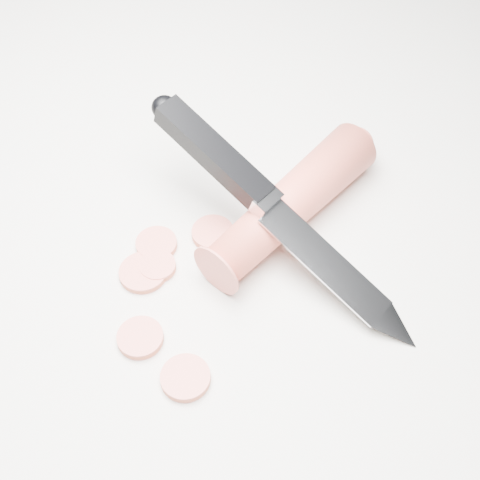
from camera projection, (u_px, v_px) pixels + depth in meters
The scene contains 9 objects.
ground at pixel (219, 238), 0.56m from camera, with size 2.40×2.40×0.00m, color silver.
carrot at pixel (291, 204), 0.55m from camera, with size 0.04×0.04×0.18m, color #DA4C3B.
carrot_slice_0 at pixel (213, 233), 0.56m from camera, with size 0.04×0.04×0.01m, color #D95F50.
carrot_slice_1 at pixel (185, 378), 0.48m from camera, with size 0.04×0.04×0.01m, color #D95F50.
carrot_slice_2 at pixel (156, 244), 0.55m from camera, with size 0.03×0.03×0.01m, color #D95F50.
carrot_slice_3 at pixel (143, 273), 0.53m from camera, with size 0.04×0.04×0.01m, color #D95F50.
carrot_slice_4 at pixel (158, 266), 0.53m from camera, with size 0.03×0.03×0.01m, color #D95F50.
carrot_slice_5 at pixel (140, 338), 0.50m from camera, with size 0.03×0.03×0.01m, color #D95F50.
kitchen_knife at pixel (282, 213), 0.51m from camera, with size 0.27×0.09×0.09m, color silver, non-canonical shape.
Camera 1 is at (0.18, -0.29, 0.44)m, focal length 50.00 mm.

